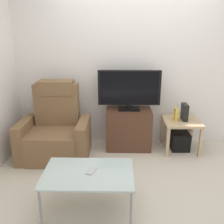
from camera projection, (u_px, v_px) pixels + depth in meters
name	position (u px, v px, depth m)	size (l,w,h in m)	color
ground_plane	(138.00, 176.00, 3.15)	(6.40, 6.40, 0.00)	beige
wall_back	(135.00, 63.00, 3.83)	(6.40, 0.06, 2.60)	silver
tv_stand	(128.00, 129.00, 3.87)	(0.69, 0.43, 0.62)	#4C2D1E
television	(129.00, 89.00, 3.69)	(0.93, 0.20, 0.60)	black
recliner_armchair	(55.00, 131.00, 3.61)	(0.98, 0.78, 1.08)	brown
side_table	(181.00, 125.00, 3.77)	(0.54, 0.54, 0.48)	tan
subwoofer_box	(180.00, 141.00, 3.85)	(0.27, 0.27, 0.27)	black
book_upright	(176.00, 115.00, 3.70)	(0.04, 0.12, 0.19)	gold
game_console	(185.00, 112.00, 3.72)	(0.07, 0.20, 0.25)	black
coffee_table	(88.00, 175.00, 2.48)	(0.90, 0.60, 0.42)	#B2C6C1
cell_phone	(91.00, 171.00, 2.49)	(0.07, 0.15, 0.01)	#B7B7BC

